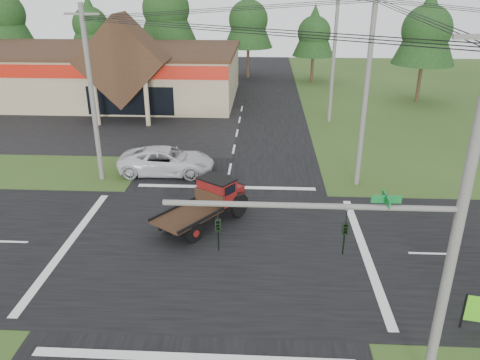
{
  "coord_description": "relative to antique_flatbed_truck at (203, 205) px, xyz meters",
  "views": [
    {
      "loc": [
        2.22,
        -18.88,
        11.58
      ],
      "look_at": [
        1.05,
        3.06,
        2.2
      ],
      "focal_mm": 35.0,
      "sensor_mm": 36.0,
      "label": 1
    }
  ],
  "objects": [
    {
      "name": "traffic_signal_mast",
      "position": [
        6.62,
        -9.8,
        3.29
      ],
      "size": [
        8.12,
        0.24,
        7.0
      ],
      "color": "#595651",
      "rests_on": "ground"
    },
    {
      "name": "ground",
      "position": [
        0.8,
        -2.3,
        -1.13
      ],
      "size": [
        120.0,
        120.0,
        0.0
      ],
      "primitive_type": "plane",
      "color": "#2F4B1A",
      "rests_on": "ground"
    },
    {
      "name": "tree_row_e",
      "position": [
        8.8,
        37.7,
        4.9
      ],
      "size": [
        5.04,
        5.04,
        9.09
      ],
      "color": "#332316",
      "rests_on": "ground"
    },
    {
      "name": "road_ns",
      "position": [
        0.8,
        -2.3,
        -1.12
      ],
      "size": [
        12.0,
        120.0,
        0.02
      ],
      "primitive_type": "cube",
      "color": "black",
      "rests_on": "ground"
    },
    {
      "name": "utility_pole_n",
      "position": [
        8.8,
        19.7,
        4.61
      ],
      "size": [
        2.0,
        0.3,
        11.2
      ],
      "color": "#595651",
      "rests_on": "ground"
    },
    {
      "name": "tree_row_b",
      "position": [
        -19.2,
        39.7,
        5.57
      ],
      "size": [
        5.6,
        5.6,
        10.1
      ],
      "color": "#332316",
      "rests_on": "ground"
    },
    {
      "name": "utility_pole_nr",
      "position": [
        8.3,
        -9.8,
        4.51
      ],
      "size": [
        2.0,
        0.3,
        11.0
      ],
      "color": "#595651",
      "rests_on": "ground"
    },
    {
      "name": "antique_flatbed_truck",
      "position": [
        0.0,
        0.0,
        0.0
      ],
      "size": [
        4.84,
        5.59,
        2.26
      ],
      "primitive_type": null,
      "rotation": [
        0.0,
        0.0,
        -0.62
      ],
      "color": "#500B0B",
      "rests_on": "ground"
    },
    {
      "name": "utility_pole_ne",
      "position": [
        8.8,
        5.7,
        4.76
      ],
      "size": [
        2.0,
        0.3,
        11.5
      ],
      "color": "#595651",
      "rests_on": "ground"
    },
    {
      "name": "tree_row_c",
      "position": [
        -9.2,
        38.7,
        7.59
      ],
      "size": [
        7.28,
        7.28,
        13.13
      ],
      "color": "#332316",
      "rests_on": "ground"
    },
    {
      "name": "tree_side_ne",
      "position": [
        18.8,
        27.7,
        6.25
      ],
      "size": [
        6.16,
        6.16,
        11.11
      ],
      "color": "#332316",
      "rests_on": "ground"
    },
    {
      "name": "utility_pole_nw",
      "position": [
        -7.2,
        5.7,
        4.26
      ],
      "size": [
        2.0,
        0.3,
        10.5
      ],
      "color": "#595651",
      "rests_on": "ground"
    },
    {
      "name": "white_pickup",
      "position": [
        -3.23,
        6.85,
        -0.28
      ],
      "size": [
        6.09,
        2.82,
        1.69
      ],
      "primitive_type": "imported",
      "rotation": [
        0.0,
        0.0,
        1.57
      ],
      "color": "silver",
      "rests_on": "ground"
    },
    {
      "name": "parking_apron",
      "position": [
        -13.2,
        16.7,
        -1.12
      ],
      "size": [
        28.0,
        14.0,
        0.02
      ],
      "primitive_type": "cube",
      "color": "black",
      "rests_on": "ground"
    },
    {
      "name": "road_ew",
      "position": [
        0.8,
        -2.3,
        -1.12
      ],
      "size": [
        120.0,
        12.0,
        0.02
      ],
      "primitive_type": "cube",
      "color": "black",
      "rests_on": "ground"
    },
    {
      "name": "tree_row_d",
      "position": [
        0.8,
        39.7,
        6.25
      ],
      "size": [
        6.16,
        6.16,
        11.11
      ],
      "color": "#332316",
      "rests_on": "ground"
    },
    {
      "name": "tree_row_a",
      "position": [
        -29.2,
        37.7,
        6.92
      ],
      "size": [
        6.72,
        6.72,
        12.12
      ],
      "color": "#332316",
      "rests_on": "ground"
    },
    {
      "name": "cvs_building",
      "position": [
        -14.9,
        27.27,
        1.65
      ],
      "size": [
        30.4,
        18.2,
        9.19
      ],
      "color": "#998D68",
      "rests_on": "ground"
    }
  ]
}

